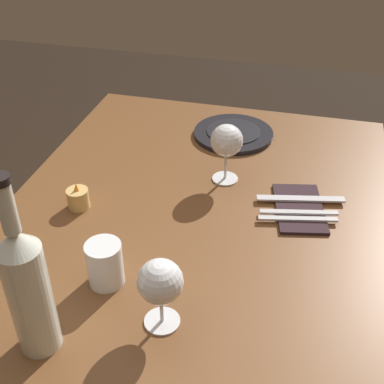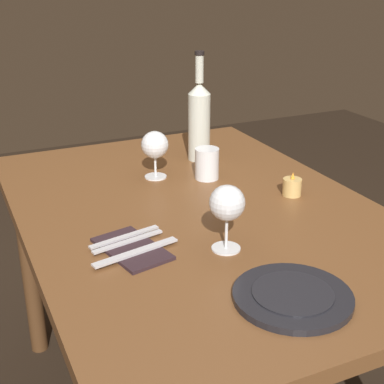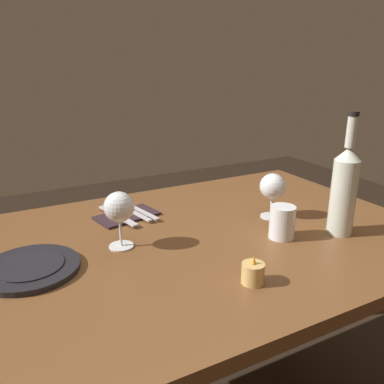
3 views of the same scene
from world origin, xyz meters
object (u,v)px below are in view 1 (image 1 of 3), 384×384
Objects in this scene: wine_bottle at (28,288)px; fork_inner at (299,212)px; wine_glass_right at (227,142)px; water_tumbler at (105,266)px; fork_outer at (298,219)px; wine_glass_left at (160,283)px; table_knife at (301,199)px; dinner_plate at (233,133)px; votive_candle at (78,199)px; folded_napkin at (299,208)px.

fork_inner is (0.47, -0.40, -0.12)m from wine_bottle.
wine_glass_right reaches higher than fork_inner.
water_tumbler is 0.52× the size of fork_outer.
wine_glass_right is 0.24m from fork_inner.
fork_outer is at bearing -31.28° from wine_glass_left.
fork_inner is at bearing 180.00° from table_knife.
wine_glass_right is 1.66× the size of water_tumbler.
fork_outer is at bearing -42.00° from wine_bottle.
wine_glass_left reaches higher than dinner_plate.
wine_glass_right is 0.86× the size of fork_inner.
wine_glass_right reaches higher than dinner_plate.
fork_inner is at bearing 0.00° from fork_outer.
wine_glass_right is 2.30× the size of votive_candle.
votive_candle is at bearing 36.26° from water_tumbler.
wine_glass_left is at bearing -179.92° from dinner_plate.
votive_candle is 0.52m from folded_napkin.
wine_bottle reaches higher than dinner_plate.
wine_bottle is at bearing 138.00° from fork_outer.
votive_candle is at bearing 15.15° from wine_bottle.
water_tumbler is at bearing -143.74° from votive_candle.
fork_inner is at bearing -79.68° from votive_candle.
folded_napkin is at bearing -113.23° from wine_glass_right.
wine_glass_right is at bearing 55.58° from fork_outer.
wine_glass_right is at bearing -2.32° from wine_glass_left.
wine_glass_left is at bearing 153.64° from table_knife.
wine_glass_right is at bearing -19.76° from wine_bottle.
fork_outer is (0.07, -0.51, -0.01)m from votive_candle.
wine_bottle is 1.94× the size of fork_inner.
dinner_plate reaches higher than fork_outer.
wine_glass_left is 0.68× the size of folded_napkin.
wine_bottle is at bearing 162.26° from water_tumbler.
wine_glass_right reaches higher than fork_outer.
dinner_plate is at bearing 30.52° from fork_outer.
water_tumbler is 0.45× the size of folded_napkin.
wine_glass_right is at bearing -20.56° from water_tumbler.
fork_inner is (-0.02, 0.00, 0.01)m from folded_napkin.
table_knife is at bearing -26.36° from wine_glass_left.
table_knife is (0.08, -0.00, 0.00)m from fork_outer.
wine_bottle is 0.85m from dinner_plate.
fork_inner is 0.03m from fork_outer.
wine_glass_left is 0.44m from fork_inner.
fork_outer is at bearing 180.00° from table_knife.
votive_candle is 0.37× the size of fork_outer.
dinner_plate is at bearing 37.02° from table_knife.
folded_napkin is 0.05m from fork_outer.
dinner_plate is (0.72, 0.00, -0.09)m from wine_glass_left.
table_knife is at bearing -105.40° from wine_glass_right.
wine_glass_right reaches higher than wine_glass_left.
wine_glass_right is 0.38m from votive_candle.
fork_inner reaches higher than folded_napkin.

